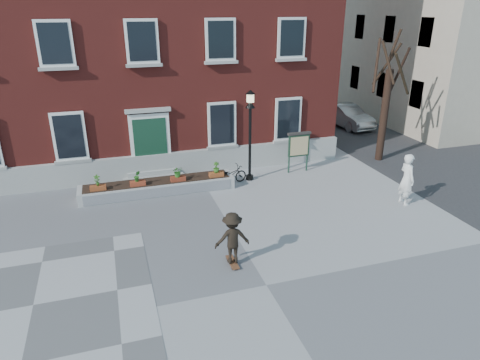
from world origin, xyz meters
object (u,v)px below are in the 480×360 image
object	(u,v)px
skateboarder	(232,238)
notice_board	(299,145)
lamp_post	(250,123)
bystander	(407,179)
bicycle	(230,175)
parked_car	(346,116)

from	to	relation	value
skateboarder	notice_board	bearing A→B (deg)	51.80
skateboarder	lamp_post	bearing A→B (deg)	66.95
bystander	bicycle	bearing A→B (deg)	58.83
notice_board	lamp_post	bearing A→B (deg)	-173.92
parked_car	lamp_post	xyz separation A→B (m)	(-8.67, -6.67, 1.85)
skateboarder	bystander	bearing A→B (deg)	15.17
parked_car	bystander	bearing A→B (deg)	-115.83
bicycle	parked_car	bearing A→B (deg)	-67.64
parked_car	bystander	xyz separation A→B (m)	(-3.77, -10.78, 0.31)
bicycle	lamp_post	distance (m)	2.35
parked_car	notice_board	size ratio (longest dim) A/B	2.24
parked_car	notice_board	distance (m)	8.97
parked_car	skateboarder	bearing A→B (deg)	-137.92
notice_board	parked_car	bearing A→B (deg)	45.76
bystander	skateboarder	size ratio (longest dim) A/B	1.20
parked_car	lamp_post	world-z (taller)	lamp_post
lamp_post	bystander	bearing A→B (deg)	-39.99
bicycle	parked_car	xyz separation A→B (m)	(9.62, 6.90, 0.28)
parked_car	notice_board	xyz separation A→B (m)	(-6.24, -6.41, 0.57)
lamp_post	skateboarder	bearing A→B (deg)	-113.05
bystander	notice_board	distance (m)	5.02
bicycle	notice_board	distance (m)	3.52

